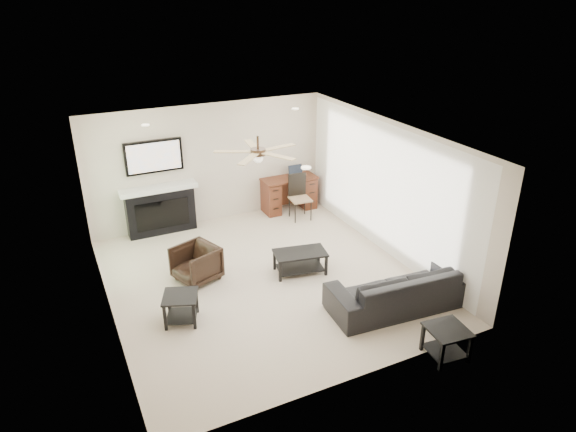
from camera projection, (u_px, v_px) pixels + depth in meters
name	position (u px, v px, depth m)	size (l,w,h in m)	color
room_shell	(270.00, 184.00, 8.27)	(5.50, 5.54, 2.52)	beige
sofa	(399.00, 289.00, 7.96)	(2.22, 0.87, 0.65)	black
armchair	(196.00, 264.00, 8.69)	(0.67, 0.69, 0.62)	black
coffee_table	(300.00, 262.00, 8.96)	(0.90, 0.50, 0.40)	black
end_table_near	(446.00, 343.00, 6.91)	(0.52, 0.52, 0.45)	black
end_table_left	(181.00, 308.00, 7.64)	(0.50, 0.50, 0.45)	black
fireplace_unit	(159.00, 189.00, 10.10)	(1.52, 0.34, 1.91)	black
desk	(289.00, 194.00, 11.41)	(1.22, 0.56, 0.76)	#442411
desk_chair	(300.00, 198.00, 10.91)	(0.42, 0.44, 0.97)	black
laptop	(297.00, 171.00, 11.27)	(0.33, 0.24, 0.23)	black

